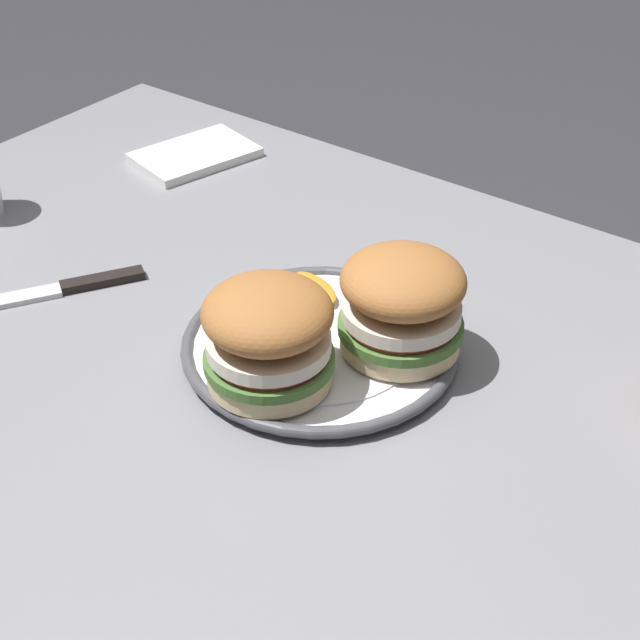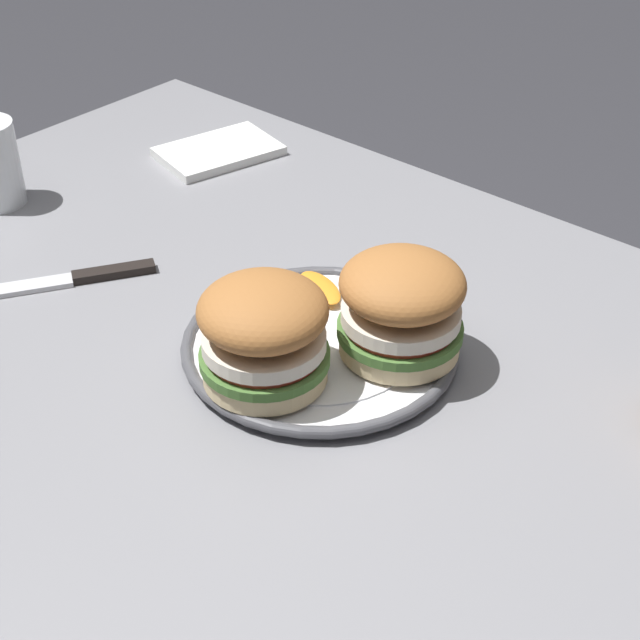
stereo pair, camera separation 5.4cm
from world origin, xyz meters
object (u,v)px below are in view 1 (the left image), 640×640
(dining_table, at_px, (239,444))
(sandwich_half_right, at_px, (268,334))
(dinner_plate, at_px, (320,345))
(table_knife, at_px, (57,290))
(sandwich_half_left, at_px, (402,302))

(dining_table, xyz_separation_m, sandwich_half_right, (-0.07, 0.02, 0.18))
(dinner_plate, bearing_deg, dining_table, 40.03)
(sandwich_half_right, height_order, table_knife, sandwich_half_right)
(sandwich_half_left, bearing_deg, table_knife, 18.71)
(dining_table, xyz_separation_m, dinner_plate, (-0.07, -0.05, 0.13))
(sandwich_half_left, relative_size, sandwich_half_right, 0.98)
(dining_table, relative_size, table_knife, 5.84)
(sandwich_half_left, bearing_deg, dinner_plate, 28.93)
(dinner_plate, height_order, sandwich_half_right, sandwich_half_right)
(sandwich_half_left, xyz_separation_m, sandwich_half_right, (0.07, 0.11, 0.00))
(dinner_plate, bearing_deg, table_knife, 16.10)
(dining_table, relative_size, sandwich_half_right, 6.97)
(dinner_plate, xyz_separation_m, table_knife, (0.29, 0.08, -0.01))
(dinner_plate, xyz_separation_m, sandwich_half_right, (-0.00, 0.08, 0.06))
(table_knife, bearing_deg, sandwich_half_right, -178.78)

